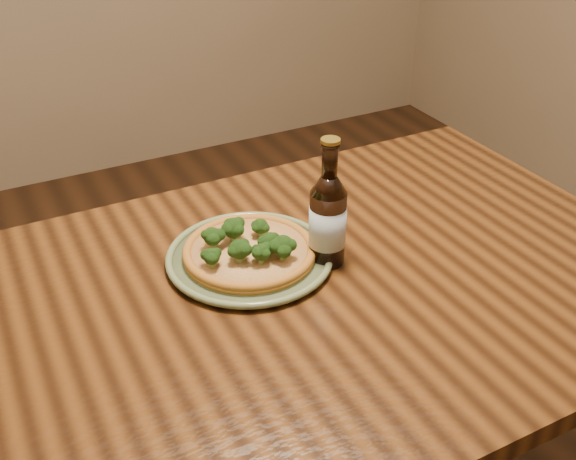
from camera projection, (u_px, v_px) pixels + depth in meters
name	position (u px, v px, depth m)	size (l,w,h in m)	color
table	(254.00, 340.00, 1.24)	(1.60, 0.90, 0.75)	#4D2B10
plate	(250.00, 257.00, 1.28)	(0.32, 0.32, 0.02)	#6A7C55
pizza	(249.00, 250.00, 1.27)	(0.25, 0.25, 0.07)	#B07227
beer_bottle	(328.00, 218.00, 1.24)	(0.07, 0.07, 0.25)	black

